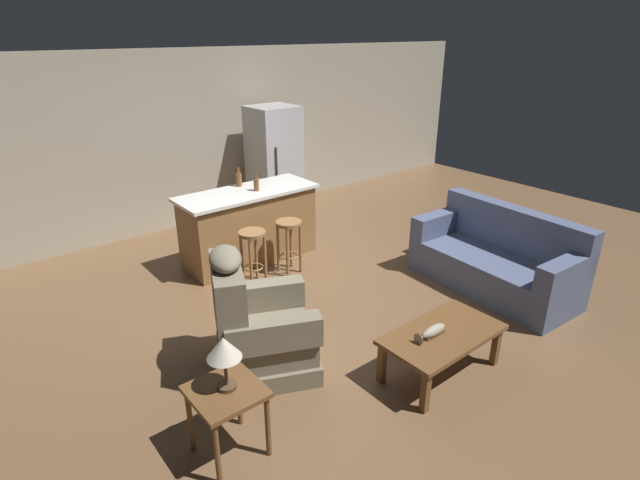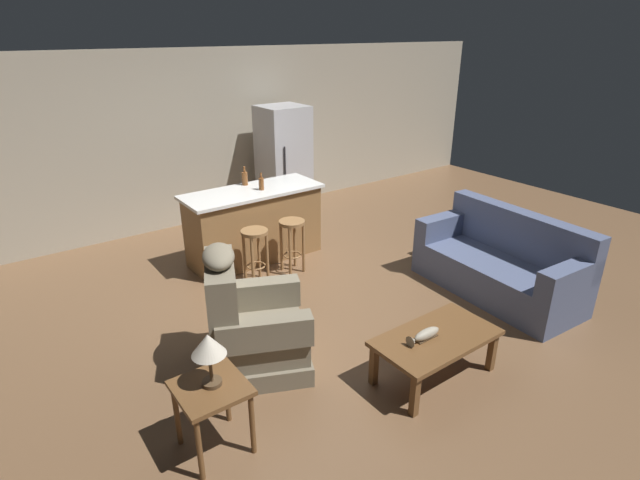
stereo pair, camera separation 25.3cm
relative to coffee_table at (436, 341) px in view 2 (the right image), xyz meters
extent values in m
plane|color=brown|center=(-0.04, 1.76, -0.36)|extent=(12.00, 12.00, 0.00)
cube|color=#A89E89|center=(-0.04, 4.88, 0.94)|extent=(12.00, 0.05, 2.60)
cube|color=brown|center=(0.00, 0.00, 0.04)|extent=(1.10, 0.60, 0.04)
cube|color=brown|center=(-0.49, -0.24, -0.17)|extent=(0.06, 0.06, 0.38)
cube|color=brown|center=(0.49, -0.24, -0.17)|extent=(0.06, 0.06, 0.38)
cube|color=brown|center=(-0.49, 0.24, -0.17)|extent=(0.06, 0.06, 0.38)
cube|color=brown|center=(0.49, 0.24, -0.17)|extent=(0.06, 0.06, 0.38)
cube|color=#4C3823|center=(-0.10, 0.03, 0.06)|extent=(0.22, 0.07, 0.01)
ellipsoid|color=#9E937F|center=(-0.10, 0.03, 0.10)|extent=(0.28, 0.09, 0.09)
cone|color=#9E937F|center=(-0.27, 0.03, 0.10)|extent=(0.06, 0.10, 0.10)
cube|color=#4C5675|center=(1.73, 0.62, -0.26)|extent=(0.96, 1.95, 0.20)
cube|color=#4C5675|center=(1.73, 0.62, -0.05)|extent=(0.96, 1.95, 0.22)
cube|color=#4C5675|center=(2.05, 0.60, 0.32)|extent=(0.32, 1.91, 0.52)
cube|color=#4C5675|center=(1.68, -0.23, 0.20)|extent=(0.85, 0.25, 0.28)
cube|color=#4C5675|center=(1.79, 1.47, 0.20)|extent=(0.85, 0.25, 0.28)
cube|color=#756B56|center=(-1.14, 1.05, -0.27)|extent=(1.11, 1.11, 0.18)
cube|color=#756B56|center=(-1.14, 1.05, -0.06)|extent=(1.04, 1.02, 0.24)
cube|color=#756B56|center=(-1.42, 1.17, 0.38)|extent=(0.53, 0.79, 0.64)
ellipsoid|color=#756B56|center=(-1.42, 1.17, 0.76)|extent=(0.43, 0.53, 0.16)
cube|color=#756B56|center=(-0.99, 1.34, 0.19)|extent=(0.80, 0.49, 0.26)
cube|color=#756B56|center=(-1.26, 0.74, 0.19)|extent=(0.80, 0.49, 0.26)
cube|color=brown|center=(-1.91, 0.38, 0.18)|extent=(0.48, 0.48, 0.04)
cylinder|color=brown|center=(-2.11, 0.18, -0.10)|extent=(0.04, 0.04, 0.52)
cylinder|color=brown|center=(-1.71, 0.18, -0.10)|extent=(0.04, 0.04, 0.52)
cylinder|color=brown|center=(-2.11, 0.58, -0.10)|extent=(0.04, 0.04, 0.52)
cylinder|color=brown|center=(-1.71, 0.58, -0.10)|extent=(0.04, 0.04, 0.52)
cylinder|color=#4C3823|center=(-1.89, 0.39, 0.21)|extent=(0.14, 0.14, 0.03)
cylinder|color=#4C3823|center=(-1.89, 0.39, 0.34)|extent=(0.02, 0.02, 0.22)
cone|color=beige|center=(-1.89, 0.39, 0.53)|extent=(0.24, 0.24, 0.16)
cube|color=olive|center=(-0.04, 3.11, 0.09)|extent=(1.71, 0.63, 0.91)
cube|color=silver|center=(-0.04, 3.11, 0.57)|extent=(1.80, 0.70, 0.04)
cylinder|color=olive|center=(-0.37, 2.48, 0.30)|extent=(0.32, 0.32, 0.04)
torus|color=olive|center=(-0.37, 2.48, -0.14)|extent=(0.23, 0.23, 0.02)
cylinder|color=olive|center=(-0.47, 2.38, -0.04)|extent=(0.04, 0.04, 0.64)
cylinder|color=olive|center=(-0.27, 2.38, -0.04)|extent=(0.04, 0.04, 0.64)
cylinder|color=olive|center=(-0.47, 2.58, -0.04)|extent=(0.04, 0.04, 0.64)
cylinder|color=olive|center=(-0.27, 2.58, -0.04)|extent=(0.04, 0.04, 0.64)
cylinder|color=olive|center=(0.15, 2.48, 0.30)|extent=(0.32, 0.32, 0.04)
torus|color=olive|center=(0.15, 2.48, -0.14)|extent=(0.23, 0.23, 0.02)
cylinder|color=olive|center=(0.05, 2.38, -0.04)|extent=(0.04, 0.04, 0.64)
cylinder|color=olive|center=(0.25, 2.38, -0.04)|extent=(0.04, 0.04, 0.64)
cylinder|color=olive|center=(0.05, 2.58, -0.04)|extent=(0.04, 0.04, 0.64)
cylinder|color=olive|center=(0.25, 2.58, -0.04)|extent=(0.04, 0.04, 0.64)
cube|color=#B7B7BC|center=(1.20, 4.31, 0.52)|extent=(0.70, 0.66, 1.76)
cylinder|color=#333338|center=(1.00, 3.96, 0.60)|extent=(0.02, 0.02, 0.50)
cylinder|color=brown|center=(-0.01, 3.35, 0.67)|extent=(0.08, 0.08, 0.17)
cylinder|color=brown|center=(-0.01, 3.35, 0.80)|extent=(0.03, 0.03, 0.07)
cylinder|color=brown|center=(0.06, 3.04, 0.66)|extent=(0.07, 0.07, 0.16)
cylinder|color=brown|center=(0.06, 3.04, 0.78)|extent=(0.03, 0.03, 0.07)
camera|label=1|loc=(-3.14, -2.17, 2.49)|focal=28.00mm
camera|label=2|loc=(-2.94, -2.32, 2.49)|focal=28.00mm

